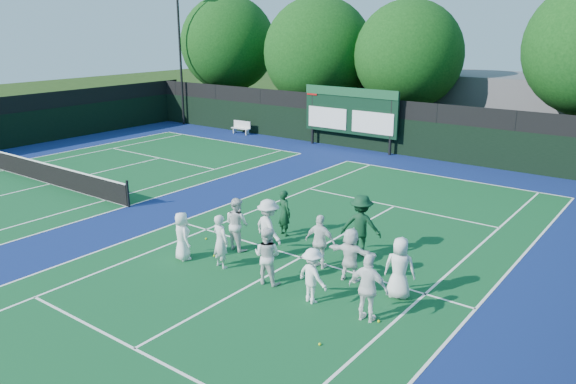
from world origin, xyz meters
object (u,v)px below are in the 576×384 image
Objects in this scene: bench at (241,127)px; scoreboard at (350,111)px; coach_left at (284,213)px; tennis_net at (49,174)px.

scoreboard is at bearing 1.58° from bench.
bench is 0.86× the size of coach_left.
coach_left reaches higher than tennis_net.
tennis_net is 14.41m from bench.
coach_left is (5.42, -13.32, -1.39)m from scoreboard.
scoreboard reaches higher than coach_left.
bench is at bearing -178.42° from scoreboard.
tennis_net is 8.18× the size of bench.
tennis_net reaches higher than bench.
coach_left is (13.53, -13.10, 0.34)m from bench.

